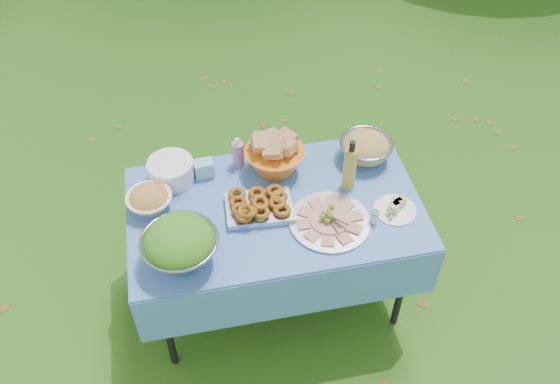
# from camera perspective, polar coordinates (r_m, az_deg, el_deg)

# --- Properties ---
(ground) EXTENTS (80.00, 80.00, 0.00)m
(ground) POSITION_cam_1_polar(r_m,az_deg,el_deg) (3.56, -0.39, -9.72)
(ground) COLOR #123309
(ground) RESTS_ON ground
(picnic_table) EXTENTS (1.46, 0.86, 0.76)m
(picnic_table) POSITION_cam_1_polar(r_m,az_deg,el_deg) (3.25, -0.43, -5.94)
(picnic_table) COLOR #84B7FF
(picnic_table) RESTS_ON ground
(salad_bowl) EXTENTS (0.45, 0.45, 0.23)m
(salad_bowl) POSITION_cam_1_polar(r_m,az_deg,el_deg) (2.69, -9.64, -4.98)
(salad_bowl) COLOR #919599
(salad_bowl) RESTS_ON picnic_table
(pasta_bowl_white) EXTENTS (0.27, 0.27, 0.12)m
(pasta_bowl_white) POSITION_cam_1_polar(r_m,az_deg,el_deg) (2.98, -12.49, -0.70)
(pasta_bowl_white) COLOR white
(pasta_bowl_white) RESTS_ON picnic_table
(plate_stack) EXTENTS (0.27, 0.27, 0.12)m
(plate_stack) POSITION_cam_1_polar(r_m,az_deg,el_deg) (3.11, -10.44, 2.04)
(plate_stack) COLOR white
(plate_stack) RESTS_ON picnic_table
(wipes_box) EXTENTS (0.11, 0.08, 0.09)m
(wipes_box) POSITION_cam_1_polar(r_m,az_deg,el_deg) (3.11, -7.32, 2.25)
(wipes_box) COLOR #89C3D7
(wipes_box) RESTS_ON picnic_table
(sanitizer_bottle) EXTENTS (0.08, 0.08, 0.18)m
(sanitizer_bottle) POSITION_cam_1_polar(r_m,az_deg,el_deg) (3.13, -4.07, 3.90)
(sanitizer_bottle) COLOR #CD77A1
(sanitizer_bottle) RESTS_ON picnic_table
(bread_bowl) EXTENTS (0.40, 0.40, 0.21)m
(bread_bowl) POSITION_cam_1_polar(r_m,az_deg,el_deg) (3.08, -0.51, 3.60)
(bread_bowl) COLOR orange
(bread_bowl) RESTS_ON picnic_table
(pasta_bowl_steel) EXTENTS (0.35, 0.35, 0.15)m
(pasta_bowl_steel) POSITION_cam_1_polar(r_m,az_deg,el_deg) (3.20, 8.27, 4.30)
(pasta_bowl_steel) COLOR #919599
(pasta_bowl_steel) RESTS_ON picnic_table
(fried_tray) EXTENTS (0.34, 0.25, 0.08)m
(fried_tray) POSITION_cam_1_polar(r_m,az_deg,el_deg) (2.91, -2.02, -1.32)
(fried_tray) COLOR silver
(fried_tray) RESTS_ON picnic_table
(charcuterie_platter) EXTENTS (0.50, 0.50, 0.09)m
(charcuterie_platter) POSITION_cam_1_polar(r_m,az_deg,el_deg) (2.87, 4.84, -2.35)
(charcuterie_platter) COLOR silver
(charcuterie_platter) RESTS_ON picnic_table
(oil_bottle) EXTENTS (0.09, 0.09, 0.30)m
(oil_bottle) POSITION_cam_1_polar(r_m,az_deg,el_deg) (2.97, 6.76, 2.58)
(oil_bottle) COLOR #AD9D38
(oil_bottle) RESTS_ON picnic_table
(cheese_plate) EXTENTS (0.25, 0.25, 0.06)m
(cheese_plate) POSITION_cam_1_polar(r_m,az_deg,el_deg) (2.98, 11.06, -1.40)
(cheese_plate) COLOR white
(cheese_plate) RESTS_ON picnic_table
(shaker) EXTENTS (0.05, 0.05, 0.07)m
(shaker) POSITION_cam_1_polar(r_m,az_deg,el_deg) (2.90, 9.09, -2.37)
(shaker) COLOR white
(shaker) RESTS_ON picnic_table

